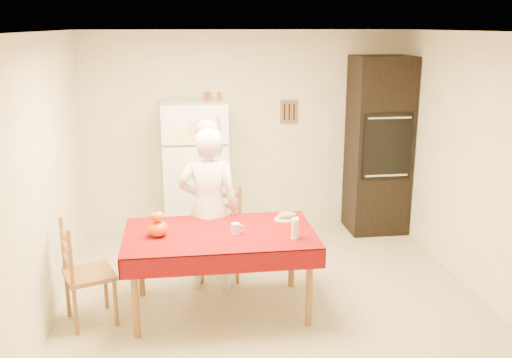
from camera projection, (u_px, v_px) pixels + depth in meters
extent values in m
plane|color=tan|center=(275.00, 307.00, 5.33)|extent=(4.50, 4.50, 0.00)
cube|color=white|center=(245.00, 132.00, 7.15)|extent=(4.00, 0.02, 2.50)
cube|color=white|center=(352.00, 295.00, 2.85)|extent=(4.00, 0.02, 2.50)
cube|color=white|center=(39.00, 187.00, 4.74)|extent=(0.02, 4.50, 2.50)
cube|color=white|center=(489.00, 171.00, 5.27)|extent=(0.02, 4.50, 2.50)
cube|color=white|center=(277.00, 32.00, 4.68)|extent=(4.00, 4.50, 0.02)
cube|color=brown|center=(289.00, 112.00, 7.15)|extent=(0.22, 0.02, 0.30)
cube|color=white|center=(195.00, 172.00, 6.82)|extent=(0.75, 0.70, 1.70)
cube|color=silver|center=(219.00, 127.00, 6.34)|extent=(0.03, 0.03, 0.25)
cube|color=silver|center=(220.00, 192.00, 6.54)|extent=(0.03, 0.03, 0.60)
cube|color=black|center=(378.00, 146.00, 7.10)|extent=(0.70, 0.60, 2.20)
cube|color=black|center=(387.00, 147.00, 6.79)|extent=(0.59, 0.02, 0.80)
cylinder|color=brown|center=(135.00, 299.00, 4.73)|extent=(0.06, 0.06, 0.71)
cylinder|color=brown|center=(141.00, 262.00, 5.48)|extent=(0.06, 0.06, 0.71)
cylinder|color=brown|center=(309.00, 288.00, 4.93)|extent=(0.06, 0.06, 0.71)
cylinder|color=brown|center=(292.00, 253.00, 5.68)|extent=(0.06, 0.06, 0.71)
cube|color=brown|center=(220.00, 236.00, 5.11)|extent=(1.60, 0.90, 0.04)
cube|color=#54040B|center=(220.00, 233.00, 5.10)|extent=(1.70, 1.00, 0.01)
cylinder|color=brown|center=(202.00, 263.00, 5.79)|extent=(0.04, 0.04, 0.43)
cylinder|color=brown|center=(207.00, 250.00, 6.12)|extent=(0.04, 0.04, 0.43)
cylinder|color=brown|center=(237.00, 264.00, 5.77)|extent=(0.04, 0.04, 0.43)
cylinder|color=brown|center=(240.00, 251.00, 6.10)|extent=(0.04, 0.04, 0.43)
cube|color=brown|center=(221.00, 236.00, 5.88)|extent=(0.49, 0.47, 0.04)
cube|color=brown|center=(223.00, 208.00, 5.98)|extent=(0.36, 0.10, 0.50)
cylinder|color=brown|center=(116.00, 303.00, 4.96)|extent=(0.04, 0.04, 0.43)
cylinder|color=brown|center=(76.00, 312.00, 4.81)|extent=(0.04, 0.04, 0.43)
cylinder|color=brown|center=(106.00, 287.00, 5.27)|extent=(0.04, 0.04, 0.43)
cylinder|color=brown|center=(68.00, 295.00, 5.11)|extent=(0.04, 0.04, 0.43)
cube|color=brown|center=(89.00, 274.00, 4.98)|extent=(0.52, 0.53, 0.04)
cube|color=brown|center=(67.00, 251.00, 4.83)|extent=(0.15, 0.35, 0.50)
imported|color=white|center=(209.00, 209.00, 5.55)|extent=(0.65, 0.48, 1.64)
cylinder|color=silver|center=(236.00, 229.00, 5.04)|extent=(0.08, 0.08, 0.10)
ellipsoid|color=red|center=(158.00, 229.00, 4.99)|extent=(0.18, 0.18, 0.14)
ellipsoid|color=red|center=(157.00, 216.00, 4.96)|extent=(0.12, 0.12, 0.09)
cylinder|color=white|center=(295.00, 228.00, 4.94)|extent=(0.07, 0.07, 0.18)
cylinder|color=white|center=(287.00, 219.00, 5.41)|extent=(0.24, 0.24, 0.02)
ellipsoid|color=#956E49|center=(287.00, 215.00, 5.40)|extent=(0.18, 0.10, 0.06)
cylinder|color=brown|center=(205.00, 96.00, 6.65)|extent=(0.05, 0.05, 0.10)
cylinder|color=brown|center=(209.00, 96.00, 6.66)|extent=(0.05, 0.05, 0.10)
cylinder|color=brown|center=(219.00, 96.00, 6.67)|extent=(0.05, 0.05, 0.10)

